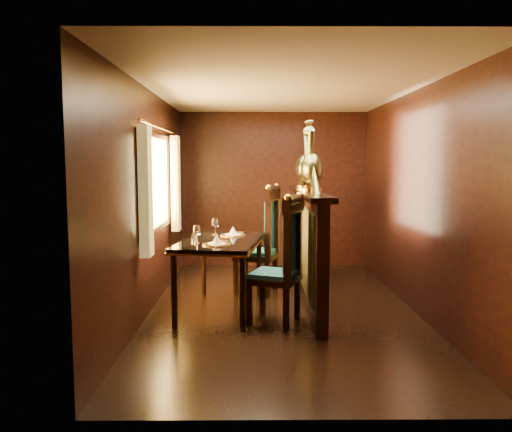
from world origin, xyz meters
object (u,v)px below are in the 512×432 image
object	(u,v)px
dining_table	(220,246)
chair_right	(266,237)
chair_left	(286,256)
peacock_right	(306,156)
peacock_left	(312,155)

from	to	relation	value
dining_table	chair_right	xyz separation A→B (m)	(0.53, 0.81, -0.01)
chair_left	peacock_right	size ratio (longest dim) A/B	1.66
chair_left	chair_right	bearing A→B (deg)	119.37
peacock_right	chair_left	bearing A→B (deg)	-105.63
chair_left	peacock_left	distance (m)	1.21
peacock_left	chair_right	bearing A→B (deg)	124.19
dining_table	peacock_left	distance (m)	1.45
chair_left	peacock_right	world-z (taller)	peacock_right
chair_left	chair_right	distance (m)	1.25
dining_table	peacock_left	size ratio (longest dim) A/B	1.84
peacock_right	dining_table	bearing A→B (deg)	-144.76
chair_right	peacock_left	size ratio (longest dim) A/B	1.74
dining_table	peacock_right	distance (m)	1.62
peacock_left	chair_left	bearing A→B (deg)	-122.42
dining_table	chair_right	size ratio (longest dim) A/B	1.06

